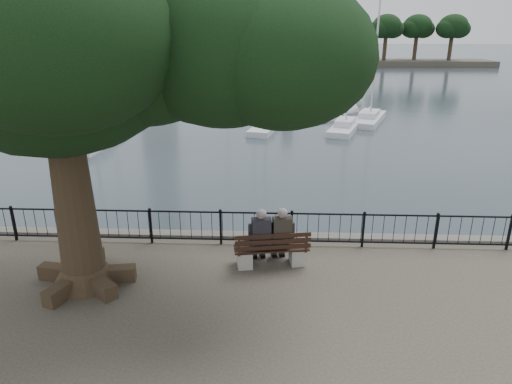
# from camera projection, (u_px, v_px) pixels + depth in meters

# --- Properties ---
(harbor) EXTENTS (260.00, 260.00, 1.20)m
(harbor) POSITION_uv_depth(u_px,v_px,m) (257.00, 252.00, 13.67)
(harbor) COLOR #514E47
(harbor) RESTS_ON ground
(railing) EXTENTS (22.06, 0.06, 1.00)m
(railing) POSITION_uv_depth(u_px,v_px,m) (256.00, 227.00, 12.84)
(railing) COLOR black
(railing) RESTS_ON ground
(bench) EXTENTS (1.99, 0.88, 1.01)m
(bench) POSITION_uv_depth(u_px,v_px,m) (271.00, 253.00, 11.78)
(bench) COLOR gray
(bench) RESTS_ON ground
(person_left) EXTENTS (0.53, 0.85, 1.61)m
(person_left) POSITION_uv_depth(u_px,v_px,m) (260.00, 238.00, 11.72)
(person_left) COLOR black
(person_left) RESTS_ON ground
(person_right) EXTENTS (0.53, 0.85, 1.61)m
(person_right) POSITION_uv_depth(u_px,v_px,m) (281.00, 237.00, 11.78)
(person_right) COLOR black
(person_right) RESTS_ON ground
(tree) EXTENTS (10.67, 7.45, 8.71)m
(tree) POSITION_uv_depth(u_px,v_px,m) (92.00, 34.00, 9.22)
(tree) COLOR black
(tree) RESTS_ON ground
(lion_monument) EXTENTS (5.55, 5.55, 8.30)m
(lion_monument) POSITION_uv_depth(u_px,v_px,m) (288.00, 68.00, 57.14)
(lion_monument) COLOR #514E47
(lion_monument) RESTS_ON ground
(sailboat_a) EXTENTS (1.78, 5.40, 9.83)m
(sailboat_a) POSITION_uv_depth(u_px,v_px,m) (97.00, 142.00, 27.71)
(sailboat_a) COLOR silver
(sailboat_a) RESTS_ON ground
(sailboat_b) EXTENTS (2.49, 5.41, 11.93)m
(sailboat_b) POSITION_uv_depth(u_px,v_px,m) (266.00, 125.00, 32.07)
(sailboat_b) COLOR silver
(sailboat_b) RESTS_ON ground
(sailboat_c) EXTENTS (3.20, 5.74, 11.17)m
(sailboat_c) POSITION_uv_depth(u_px,v_px,m) (345.00, 126.00, 31.90)
(sailboat_c) COLOR silver
(sailboat_c) RESTS_ON ground
(sailboat_d) EXTENTS (3.73, 6.34, 11.67)m
(sailboat_d) POSITION_uv_depth(u_px,v_px,m) (369.00, 118.00, 34.79)
(sailboat_d) COLOR silver
(sailboat_d) RESTS_ON ground
(sailboat_e) EXTENTS (2.13, 5.25, 12.26)m
(sailboat_e) POSITION_uv_depth(u_px,v_px,m) (113.00, 110.00, 38.02)
(sailboat_e) COLOR silver
(sailboat_e) RESTS_ON ground
(sailboat_f) EXTENTS (2.79, 5.87, 11.84)m
(sailboat_f) POSITION_uv_depth(u_px,v_px,m) (254.00, 108.00, 39.06)
(sailboat_f) COLOR silver
(sailboat_f) RESTS_ON ground
(sailboat_g) EXTENTS (1.91, 5.49, 11.02)m
(sailboat_g) POSITION_uv_depth(u_px,v_px,m) (348.00, 97.00, 45.13)
(sailboat_g) COLOR silver
(sailboat_g) RESTS_ON ground
(sailboat_h) EXTENTS (3.22, 6.09, 13.92)m
(sailboat_h) POSITION_uv_depth(u_px,v_px,m) (227.00, 95.00, 46.04)
(sailboat_h) COLOR silver
(sailboat_h) RESTS_ON ground
(far_shore) EXTENTS (30.00, 8.60, 9.18)m
(far_shore) POSITION_uv_depth(u_px,v_px,m) (414.00, 44.00, 83.23)
(far_shore) COLOR #3D3830
(far_shore) RESTS_ON ground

